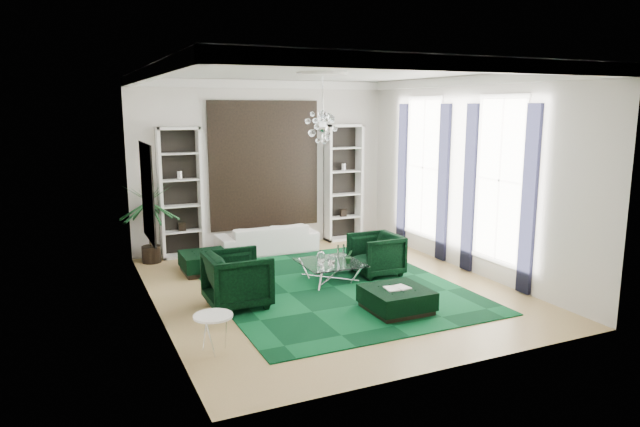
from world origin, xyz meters
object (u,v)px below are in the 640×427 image
ottoman_side (205,262)px  coffee_table (330,272)px  palm (149,213)px  sofa (267,239)px  armchair_right (376,255)px  side_table (214,334)px  armchair_left (237,279)px  ottoman_front (396,300)px

ottoman_side → coffee_table: bearing=-38.2°
ottoman_side → palm: palm is taller
ottoman_side → sofa: bearing=30.1°
armchair_right → coffee_table: size_ratio=0.82×
armchair_right → ottoman_side: (-2.98, 1.54, -0.21)m
side_table → armchair_right: bearing=30.4°
side_table → palm: palm is taller
armchair_left → side_table: bearing=153.4°
palm → armchair_right: bearing=-35.3°
ottoman_side → ottoman_front: size_ratio=0.93×
ottoman_side → side_table: bearing=-101.4°
sofa → palm: size_ratio=1.04×
coffee_table → ottoman_side: size_ratio=1.23×
armchair_left → armchair_right: (2.93, 0.60, -0.05)m
ottoman_side → armchair_left: bearing=-88.9°
ottoman_side → armchair_right: bearing=-27.4°
coffee_table → ottoman_side: 2.53m
sofa → armchair_left: 3.46m
armchair_right → coffee_table: 1.01m
sofa → ottoman_side: sofa is taller
armchair_left → side_table: size_ratio=1.89×
armchair_left → ottoman_front: 2.59m
coffee_table → sofa: bearing=98.4°
sofa → side_table: 5.24m
sofa → ottoman_side: size_ratio=2.47×
side_table → coffee_table: bearing=38.3°
armchair_right → ottoman_front: armchair_right is taller
sofa → armchair_right: bearing=118.7°
armchair_right → coffee_table: (-0.99, -0.02, -0.22)m
armchair_left → ottoman_front: size_ratio=1.05×
ottoman_front → palm: 5.63m
ottoman_side → side_table: size_ratio=1.69×
sofa → ottoman_front: 4.42m
ottoman_front → side_table: 3.04m
armchair_right → palm: 4.74m
armchair_right → coffee_table: bearing=-88.7°
side_table → sofa: bearing=63.0°
armchair_right → side_table: 4.33m
armchair_left → side_table: 1.79m
coffee_table → side_table: (-2.74, -2.16, 0.07)m
ottoman_front → side_table: side_table is taller
armchair_right → ottoman_side: 3.36m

